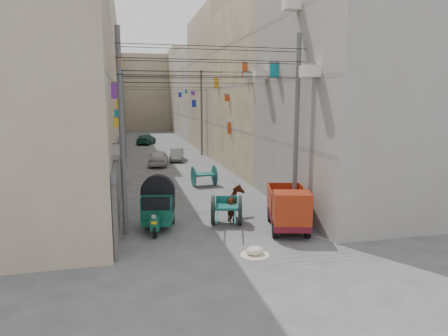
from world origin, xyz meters
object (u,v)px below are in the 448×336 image
object	(u,v)px
tonga_cart	(227,209)
feed_sack	(255,251)
distant_car_grey	(177,155)
distant_car_white	(158,158)
second_cart	(204,175)
distant_car_green	(146,139)
horse	(235,203)
auto_rickshaw	(158,204)
mini_truck	(289,211)

from	to	relation	value
tonga_cart	feed_sack	size ratio (longest dim) A/B	4.72
distant_car_grey	distant_car_white	bearing A→B (deg)	-120.03
tonga_cart	second_cart	bearing A→B (deg)	101.10
distant_car_grey	distant_car_green	world-z (taller)	distant_car_green
horse	tonga_cart	bearing A→B (deg)	67.65
auto_rickshaw	distant_car_white	size ratio (longest dim) A/B	0.70
second_cart	distant_car_green	bearing A→B (deg)	91.47
feed_sack	distant_car_white	bearing A→B (deg)	95.02
second_cart	horse	bearing A→B (deg)	-93.41
distant_car_green	feed_sack	bearing A→B (deg)	109.43
auto_rickshaw	second_cart	distance (m)	8.38
horse	distant_car_white	distance (m)	15.79
second_cart	feed_sack	distance (m)	11.44
mini_truck	distant_car_white	world-z (taller)	mini_truck
horse	distant_car_grey	xyz separation A→B (m)	(-0.42, 17.84, -0.19)
mini_truck	second_cart	size ratio (longest dim) A/B	2.34
second_cart	distant_car_grey	xyz separation A→B (m)	(-0.36, 10.69, -0.14)
feed_sack	distant_car_grey	bearing A→B (deg)	89.86
horse	second_cart	bearing A→B (deg)	-71.54
second_cart	distant_car_grey	distance (m)	10.70
tonga_cart	feed_sack	bearing A→B (deg)	-73.34
second_cart	mini_truck	bearing A→B (deg)	-83.81
auto_rickshaw	tonga_cart	bearing A→B (deg)	7.66
tonga_cart	horse	world-z (taller)	horse
feed_sack	distant_car_white	xyz separation A→B (m)	(-1.75, 19.91, 0.46)
distant_car_green	distant_car_white	bearing A→B (deg)	106.96
second_cart	distant_car_white	xyz separation A→B (m)	(-2.16, 8.48, -0.05)
mini_truck	distant_car_white	bearing A→B (deg)	117.32
second_cart	horse	xyz separation A→B (m)	(0.06, -7.15, 0.05)
second_cart	distant_car_green	size ratio (longest dim) A/B	0.36
distant_car_white	distant_car_green	xyz separation A→B (m)	(-0.15, 16.35, -0.02)
distant_car_grey	mini_truck	bearing A→B (deg)	-75.07
distant_car_grey	distant_car_green	size ratio (longest dim) A/B	0.78
tonga_cart	distant_car_green	bearing A→B (deg)	108.08
second_cart	auto_rickshaw	bearing A→B (deg)	-117.85
feed_sack	distant_car_green	xyz separation A→B (m)	(-1.90, 36.26, 0.44)
horse	auto_rickshaw	bearing A→B (deg)	26.34
mini_truck	distant_car_grey	bearing A→B (deg)	111.00
second_cart	feed_sack	bearing A→B (deg)	-95.94
feed_sack	horse	xyz separation A→B (m)	(0.47, 4.28, 0.56)
mini_truck	horse	size ratio (longest dim) A/B	2.06
mini_truck	horse	world-z (taller)	mini_truck
auto_rickshaw	distant_car_grey	xyz separation A→B (m)	(3.04, 18.35, -0.48)
mini_truck	auto_rickshaw	bearing A→B (deg)	175.90
distant_car_green	distant_car_grey	bearing A→B (deg)	114.30
second_cart	distant_car_grey	size ratio (longest dim) A/B	0.47
feed_sack	mini_truck	bearing A→B (deg)	43.62
mini_truck	horse	bearing A→B (deg)	140.44
distant_car_white	distant_car_green	bearing A→B (deg)	-82.52
mini_truck	second_cart	world-z (taller)	mini_truck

